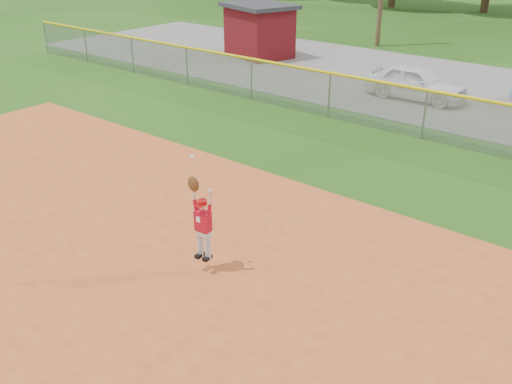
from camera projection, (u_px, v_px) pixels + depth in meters
ground at (181, 287)px, 10.19m from camera, size 120.00×120.00×0.00m
clay_infield at (28, 380)px, 8.09m from camera, size 24.00×16.00×0.04m
parking_strip at (490, 96)px, 21.38m from camera, size 44.00×10.00×0.03m
car_white_a at (416, 82)px, 20.74m from camera, size 3.69×1.58×1.24m
utility_shed at (259, 30)px, 27.23m from camera, size 3.91×3.43×2.48m
outfield_fence at (425, 111)px, 16.81m from camera, size 40.06×0.10×1.55m
ballplayer at (202, 219)px, 10.18m from camera, size 0.53×0.24×1.99m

